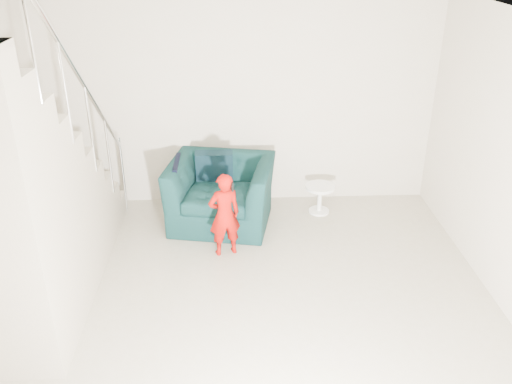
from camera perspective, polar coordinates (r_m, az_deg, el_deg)
The scene contains 10 objects.
floor at distance 5.13m, azimuth -1.13°, elevation -14.61°, with size 5.50×5.50×0.00m, color gray.
ceiling at distance 3.94m, azimuth -1.49°, elevation 16.66°, with size 5.50×5.50×0.00m, color silver.
back_wall at distance 6.93m, azimuth -1.82°, elevation 9.37°, with size 5.00×5.00×0.00m, color #C1B29D.
armchair at distance 6.69m, azimuth -3.68°, elevation -0.07°, with size 1.23×1.07×0.80m, color black.
toddler at distance 5.99m, azimuth -3.34°, elevation -2.41°, with size 0.36×0.24×0.98m, color #910E04.
side_table at distance 7.01m, azimuth 6.73°, elevation -0.25°, with size 0.38×0.38×0.38m.
staircase at distance 5.40m, azimuth -23.12°, elevation -2.54°, with size 1.02×3.03×3.62m.
cushion at distance 6.81m, azimuth -4.40°, elevation 2.61°, with size 0.46×0.13×0.44m, color black.
throw at distance 6.72m, azimuth -8.20°, elevation 0.78°, with size 0.06×0.56×0.62m, color black.
phone at distance 5.78m, azimuth -2.51°, elevation 0.56°, with size 0.02×0.05×0.10m, color black.
Camera 1 is at (-0.07, -3.89, 3.35)m, focal length 38.00 mm.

